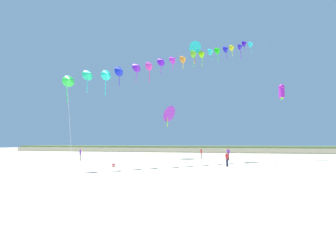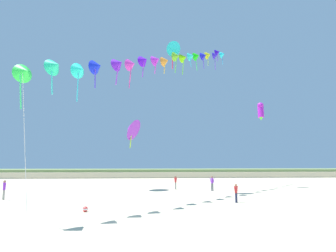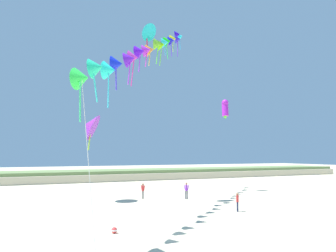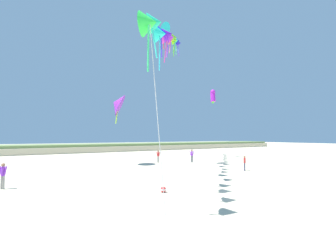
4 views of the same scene
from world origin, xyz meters
name	(u,v)px [view 3 (image 3 of 4)]	position (x,y,z in m)	size (l,w,h in m)	color
ground_plane	(213,239)	(0.00, 0.00, 0.00)	(240.00, 240.00, 0.00)	beige
dune_ridge	(66,176)	(0.00, 46.64, 0.88)	(120.00, 10.97, 1.77)	beige
person_near_left	(143,190)	(3.00, 18.01, 0.96)	(0.36, 0.54, 1.66)	gray
person_mid_center	(237,201)	(7.00, 7.06, 0.89)	(0.47, 0.39, 1.54)	#282D4C
person_far_left	(186,189)	(7.11, 15.98, 1.01)	(0.54, 0.43, 1.74)	#474C56
kite_banner_string	(155,47)	(2.10, 12.98, 14.77)	(20.49, 27.39, 21.82)	#2DEE49
large_kite_low_lead	(90,126)	(-2.63, 18.43, 7.55)	(2.96, 3.37, 3.92)	purple
large_kite_mid_trail	(225,108)	(15.48, 20.74, 10.60)	(1.14, 1.27, 2.59)	#B121C1
large_kite_high_solo	(147,32)	(2.46, 15.69, 17.18)	(2.27, 2.03, 3.58)	#1ABDC9
beach_ball	(114,230)	(-4.51, 3.78, 0.18)	(0.36, 0.36, 0.36)	red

